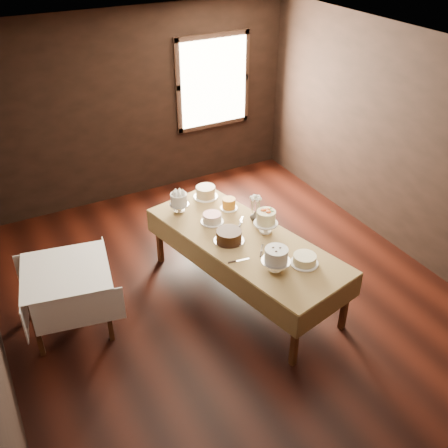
% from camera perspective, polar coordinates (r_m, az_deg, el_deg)
% --- Properties ---
extents(floor, '(5.00, 6.00, 0.01)m').
position_cam_1_polar(floor, '(6.17, 0.89, -8.34)').
color(floor, black).
rests_on(floor, ground).
extents(ceiling, '(5.00, 6.00, 0.01)m').
position_cam_1_polar(ceiling, '(4.81, 1.19, 17.66)').
color(ceiling, beige).
rests_on(ceiling, wall_back).
extents(wall_back, '(5.00, 0.02, 2.80)m').
position_cam_1_polar(wall_back, '(7.87, -9.98, 12.56)').
color(wall_back, black).
rests_on(wall_back, ground).
extents(wall_right, '(0.02, 6.00, 2.80)m').
position_cam_1_polar(wall_right, '(6.81, 19.88, 7.82)').
color(wall_right, black).
rests_on(wall_right, ground).
extents(window, '(1.10, 0.05, 1.30)m').
position_cam_1_polar(window, '(8.23, -1.15, 15.40)').
color(window, '#FFEABF').
rests_on(window, wall_back).
extents(display_table, '(1.50, 2.66, 0.78)m').
position_cam_1_polar(display_table, '(5.85, 2.34, -2.06)').
color(display_table, '#3F2110').
rests_on(display_table, ground).
extents(side_table, '(1.05, 1.05, 0.76)m').
position_cam_1_polar(side_table, '(5.67, -17.07, -5.62)').
color(side_table, '#3F2110').
rests_on(side_table, ground).
extents(cake_meringue, '(0.26, 0.26, 0.26)m').
position_cam_1_polar(cake_meringue, '(6.26, -5.00, 2.30)').
color(cake_meringue, silver).
rests_on(cake_meringue, display_table).
extents(cake_speckled, '(0.31, 0.31, 0.15)m').
position_cam_1_polar(cake_speckled, '(6.58, -2.04, 3.54)').
color(cake_speckled, white).
rests_on(cake_speckled, display_table).
extents(cake_lattice, '(0.30, 0.30, 0.10)m').
position_cam_1_polar(cake_lattice, '(6.07, -1.32, 0.60)').
color(cake_lattice, white).
rests_on(cake_lattice, display_table).
extents(cake_caramel, '(0.22, 0.22, 0.14)m').
position_cam_1_polar(cake_caramel, '(6.33, 0.55, 2.23)').
color(cake_caramel, white).
rests_on(cake_caramel, display_table).
extents(cake_chocolate, '(0.35, 0.35, 0.13)m').
position_cam_1_polar(cake_chocolate, '(5.73, 0.56, -1.35)').
color(cake_chocolate, silver).
rests_on(cake_chocolate, display_table).
extents(cake_flowers, '(0.28, 0.28, 0.29)m').
position_cam_1_polar(cake_flowers, '(5.87, 4.64, 0.16)').
color(cake_flowers, white).
rests_on(cake_flowers, display_table).
extents(cake_swirl, '(0.31, 0.31, 0.28)m').
position_cam_1_polar(cake_swirl, '(5.29, 5.76, -4.06)').
color(cake_swirl, silver).
rests_on(cake_swirl, display_table).
extents(cake_cream, '(0.33, 0.33, 0.11)m').
position_cam_1_polar(cake_cream, '(5.46, 8.90, -3.94)').
color(cake_cream, white).
rests_on(cake_cream, display_table).
extents(cake_server_a, '(0.17, 0.20, 0.01)m').
position_cam_1_polar(cake_server_a, '(5.66, 4.24, -2.66)').
color(cake_server_a, silver).
rests_on(cake_server_a, display_table).
extents(cake_server_c, '(0.11, 0.23, 0.01)m').
position_cam_1_polar(cake_server_c, '(5.96, 0.35, -0.60)').
color(cake_server_c, silver).
rests_on(cake_server_c, display_table).
extents(cake_server_d, '(0.17, 0.20, 0.01)m').
position_cam_1_polar(cake_server_d, '(6.14, 1.96, 0.49)').
color(cake_server_d, silver).
rests_on(cake_server_d, display_table).
extents(cake_server_e, '(0.24, 0.06, 0.01)m').
position_cam_1_polar(cake_server_e, '(5.48, 2.07, -3.98)').
color(cake_server_e, silver).
rests_on(cake_server_e, display_table).
extents(flower_vase, '(0.16, 0.16, 0.13)m').
position_cam_1_polar(flower_vase, '(6.10, 3.45, 0.89)').
color(flower_vase, '#2D2823').
rests_on(flower_vase, display_table).
extents(flower_bouquet, '(0.14, 0.14, 0.20)m').
position_cam_1_polar(flower_bouquet, '(6.01, 3.51, 2.37)').
color(flower_bouquet, white).
rests_on(flower_bouquet, flower_vase).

